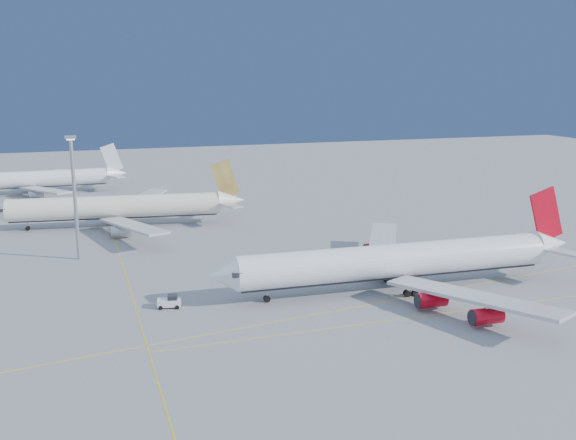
% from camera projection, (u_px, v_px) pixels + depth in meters
% --- Properties ---
extents(ground, '(500.00, 500.00, 0.00)m').
position_uv_depth(ground, '(368.00, 291.00, 113.90)').
color(ground, slate).
rests_on(ground, ground).
extents(taxiway_lines, '(118.86, 140.00, 0.02)m').
position_uv_depth(taxiway_lines, '(278.00, 289.00, 115.16)').
color(taxiway_lines, '#DDB20C').
rests_on(taxiway_lines, ground).
extents(airliner_virgin, '(69.66, 62.59, 17.19)m').
position_uv_depth(airliner_virgin, '(403.00, 261.00, 114.15)').
color(airliner_virgin, white).
rests_on(airliner_virgin, ground).
extents(airliner_etihad, '(63.51, 58.24, 16.58)m').
position_uv_depth(airliner_etihad, '(121.00, 207.00, 162.08)').
color(airliner_etihad, beige).
rests_on(airliner_etihad, ground).
extents(airliner_third, '(58.48, 54.04, 15.72)m').
position_uv_depth(airliner_third, '(35.00, 179.00, 207.95)').
color(airliner_third, white).
rests_on(airliner_third, ground).
extents(pushback_tug, '(4.13, 3.02, 2.13)m').
position_uv_depth(pushback_tug, '(170.00, 302.00, 105.54)').
color(pushback_tug, white).
rests_on(pushback_tug, ground).
extents(light_mast, '(2.22, 2.22, 25.64)m').
position_uv_depth(light_mast, '(74.00, 188.00, 130.64)').
color(light_mast, gray).
rests_on(light_mast, ground).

